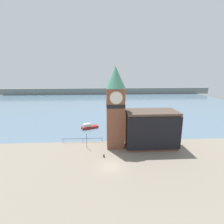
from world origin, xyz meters
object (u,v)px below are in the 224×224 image
Objects in this scene: pier_building at (151,129)px; boat_near at (89,127)px; mooring_bollard_near at (104,156)px; lamp_post at (87,137)px; clock_tower at (115,106)px.

pier_building is 23.23m from boat_near.
mooring_bollard_near is (4.75, -20.73, -0.26)m from boat_near.
lamp_post is at bearing -111.56° from boat_near.
lamp_post is at bearing -174.68° from clock_tower.
boat_near is (-7.84, 14.72, -10.16)m from clock_tower.
clock_tower is 19.53m from boat_near.
mooring_bollard_near is (-12.20, -5.38, -4.36)m from pier_building.
clock_tower reaches higher than pier_building.
clock_tower is 4.85× the size of lamp_post.
clock_tower is 10.81m from lamp_post.
mooring_bollard_near is at bearing -51.18° from lamp_post.
pier_building is at bearing 23.79° from mooring_bollard_near.
lamp_post is (0.48, -15.41, 2.27)m from boat_near.
clock_tower is 10.97m from pier_building.
pier_building is 18.09× the size of mooring_bollard_near.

